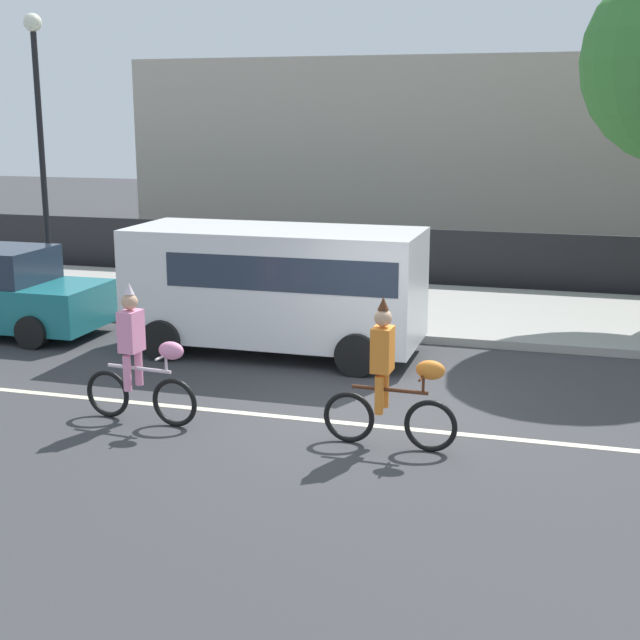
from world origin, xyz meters
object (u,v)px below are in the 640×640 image
Objects in this scene: parked_van_white at (279,281)px; street_lamp_post at (39,118)px; parade_cyclist_orange at (391,383)px; parade_cyclist_pink at (140,362)px.

street_lamp_post is at bearing 162.31° from parked_van_white.
parade_cyclist_orange is 4.80m from parked_van_white.
parade_cyclist_pink is at bearing -99.60° from parked_van_white.
street_lamp_post is (-5.68, 1.81, 2.71)m from parked_van_white.
parked_van_white is 0.85× the size of street_lamp_post.
parade_cyclist_pink is 0.33× the size of street_lamp_post.
street_lamp_post reaches higher than parked_van_white.
parade_cyclist_orange is at bearing -34.03° from street_lamp_post.
parked_van_white is (-2.77, 3.89, 0.44)m from parade_cyclist_orange.
parade_cyclist_orange is 10.67m from street_lamp_post.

